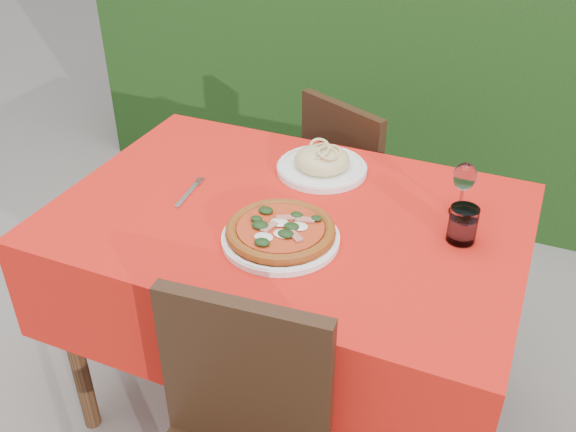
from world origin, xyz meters
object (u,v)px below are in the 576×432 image
at_px(pizza_plate, 281,233).
at_px(wine_glass, 464,179).
at_px(chair_far, 355,184).
at_px(water_glass, 462,226).
at_px(pasta_plate, 322,163).
at_px(fork, 187,195).

relative_size(pizza_plate, wine_glass, 1.97).
distance_m(chair_far, water_glass, 0.85).
height_order(pasta_plate, wine_glass, wine_glass).
xyz_separation_m(chair_far, pizza_plate, (0.05, -0.81, 0.31)).
height_order(water_glass, wine_glass, wine_glass).
height_order(pasta_plate, water_glass, water_glass).
bearing_deg(pizza_plate, wine_glass, 38.93).
xyz_separation_m(chair_far, water_glass, (0.47, -0.63, 0.32)).
distance_m(chair_far, fork, 0.82).
relative_size(pizza_plate, pasta_plate, 1.11).
bearing_deg(water_glass, fork, -173.33).
bearing_deg(pizza_plate, pasta_plate, 95.08).
xyz_separation_m(wine_glass, fork, (-0.72, -0.22, -0.10)).
bearing_deg(chair_far, water_glass, 151.72).
height_order(pizza_plate, wine_glass, wine_glass).
distance_m(chair_far, pasta_plate, 0.53).
distance_m(pasta_plate, fork, 0.41).
height_order(pasta_plate, fork, pasta_plate).
relative_size(wine_glass, fork, 0.82).
bearing_deg(pasta_plate, pizza_plate, -84.92).
bearing_deg(pasta_plate, chair_far, 92.58).
height_order(chair_far, wine_glass, wine_glass).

